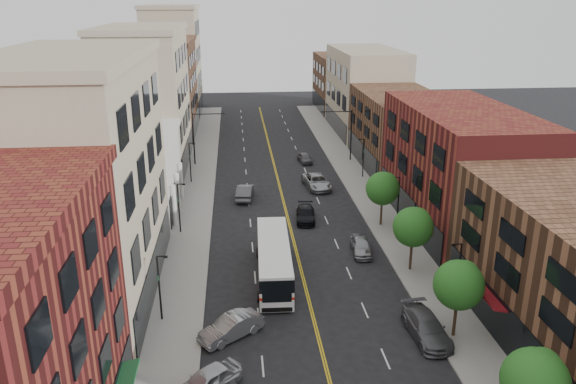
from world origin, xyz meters
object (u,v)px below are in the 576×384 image
object	(u,v)px
car_parked_far	(361,246)
car_lane_b	(317,182)
car_parked_mid	(426,327)
car_lane_c	(305,158)
car_lane_behind	(245,192)
car_angle_b	(231,327)
car_angle_a	(207,381)
car_lane_a	(306,214)
city_bus	(274,258)

from	to	relation	value
car_parked_far	car_lane_b	distance (m)	18.82
car_parked_mid	car_lane_b	xyz separation A→B (m)	(-2.89, 32.38, 0.02)
car_parked_mid	car_lane_c	bearing A→B (deg)	90.19
car_lane_behind	car_lane_b	distance (m)	9.38
car_angle_b	car_parked_mid	bearing A→B (deg)	48.76
car_lane_b	car_angle_a	bearing A→B (deg)	-115.84
car_parked_far	car_lane_behind	size ratio (longest dim) A/B	0.85
car_parked_far	car_lane_b	bearing A→B (deg)	98.66
car_lane_behind	car_lane_c	size ratio (longest dim) A/B	1.30
car_parked_far	car_lane_a	distance (m)	9.31
car_angle_b	car_lane_behind	distance (m)	28.08
car_angle_b	car_parked_far	xyz separation A→B (m)	(11.85, 12.31, -0.04)
car_lane_a	car_angle_a	bearing A→B (deg)	-103.32
car_parked_far	car_lane_c	size ratio (longest dim) A/B	1.10
car_lane_b	car_lane_a	bearing A→B (deg)	-112.47
car_parked_mid	car_lane_a	xyz separation A→B (m)	(-5.60, 21.98, -0.10)
car_angle_b	car_lane_b	world-z (taller)	car_lane_b
car_angle_a	car_lane_a	xyz separation A→B (m)	(9.20, 26.31, -0.08)
car_angle_b	city_bus	bearing A→B (deg)	121.35
car_lane_a	car_lane_behind	bearing A→B (deg)	135.92
city_bus	car_parked_mid	distance (m)	13.85
car_angle_a	car_parked_far	bearing A→B (deg)	104.32
car_lane_behind	car_lane_c	xyz separation A→B (m)	(8.77, 14.25, -0.17)
car_lane_c	car_lane_a	bearing A→B (deg)	-104.80
car_parked_far	car_angle_b	bearing A→B (deg)	-129.40
city_bus	car_lane_b	distance (m)	23.70
car_angle_a	car_angle_b	xyz separation A→B (m)	(1.42, 5.63, 0.00)
car_parked_far	car_lane_b	world-z (taller)	car_lane_b
city_bus	car_parked_far	distance (m)	9.21
car_lane_c	car_lane_b	bearing A→B (deg)	-97.40
city_bus	car_lane_behind	xyz separation A→B (m)	(-1.95, 19.60, -0.95)
car_angle_b	car_parked_mid	xyz separation A→B (m)	(13.38, -1.30, 0.02)
car_angle_b	car_lane_c	size ratio (longest dim) A/B	1.21
car_angle_a	car_parked_far	xyz separation A→B (m)	(13.27, 17.94, -0.04)
car_parked_mid	car_lane_behind	bearing A→B (deg)	108.12
car_lane_a	car_lane_b	bearing A→B (deg)	81.34
car_lane_b	car_angle_b	bearing A→B (deg)	-116.51
car_angle_a	car_angle_b	distance (m)	5.80
car_angle_a	car_lane_c	distance (m)	49.34
car_parked_far	car_lane_a	bearing A→B (deg)	120.46
city_bus	car_angle_a	bearing A→B (deg)	-107.58
car_angle_b	car_lane_b	size ratio (longest dim) A/B	0.80
city_bus	car_angle_b	xyz separation A→B (m)	(-3.57, -8.43, -1.01)
car_lane_behind	car_lane_b	xyz separation A→B (m)	(8.87, 3.05, -0.02)
car_angle_a	car_parked_mid	distance (m)	15.42
car_parked_mid	car_lane_b	size ratio (longest dim) A/B	0.94
car_angle_b	car_lane_a	distance (m)	22.10
city_bus	car_lane_a	bearing A→B (deg)	72.99
car_parked_mid	car_parked_far	bearing A→B (deg)	92.67
car_parked_far	car_lane_a	xyz separation A→B (m)	(-4.07, 8.37, -0.04)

